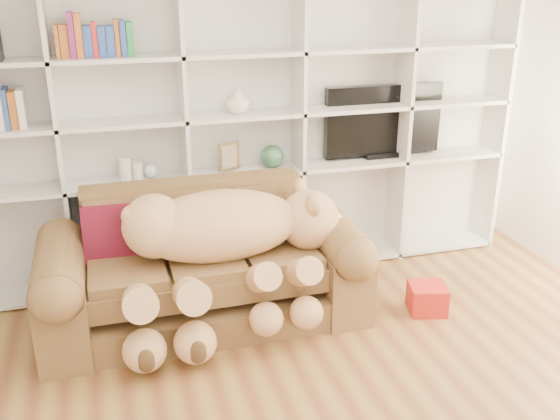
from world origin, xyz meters
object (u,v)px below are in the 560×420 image
object	(u,v)px
teddy_bear	(224,243)
sofa	(204,273)
gift_box	(427,298)
tv	(383,122)

from	to	relation	value
teddy_bear	sofa	bearing A→B (deg)	120.30
gift_box	tv	world-z (taller)	tv
teddy_bear	gift_box	size ratio (longest dim) A/B	6.28
sofa	gift_box	size ratio (longest dim) A/B	8.52
sofa	tv	world-z (taller)	tv
sofa	tv	size ratio (longest dim) A/B	2.20
sofa	gift_box	distance (m)	1.61
tv	sofa	bearing A→B (deg)	-157.42
gift_box	teddy_bear	bearing A→B (deg)	172.15
sofa	teddy_bear	distance (m)	0.36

